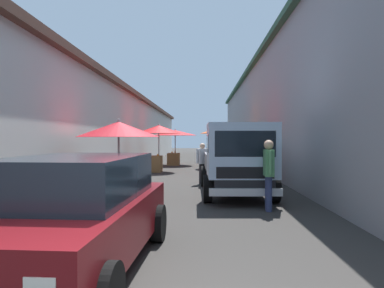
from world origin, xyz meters
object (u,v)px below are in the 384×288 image
(fruit_stall_mid_lane, at_px, (158,135))
(vendor_in_shade, at_px, (269,170))
(vendor_by_crates, at_px, (202,161))
(delivery_truck, at_px, (238,161))
(parked_scooter, at_px, (247,164))
(fruit_stall_far_left, at_px, (175,137))
(fruit_stall_near_left, at_px, (117,141))
(fruit_stall_near_right, at_px, (223,136))
(hatchback_car, at_px, (74,212))
(fruit_stall_far_right, at_px, (240,136))
(plastic_stool, at_px, (137,200))

(fruit_stall_mid_lane, relative_size, vendor_in_shade, 1.48)
(fruit_stall_mid_lane, bearing_deg, vendor_by_crates, -154.69)
(delivery_truck, bearing_deg, parked_scooter, -9.14)
(fruit_stall_far_left, distance_m, parked_scooter, 6.47)
(fruit_stall_far_left, bearing_deg, delivery_truck, -167.29)
(vendor_by_crates, bearing_deg, fruit_stall_mid_lane, 25.31)
(fruit_stall_near_left, relative_size, fruit_stall_far_left, 0.84)
(fruit_stall_near_right, bearing_deg, hatchback_car, 169.91)
(vendor_in_shade, bearing_deg, vendor_by_crates, 17.79)
(fruit_stall_far_right, height_order, fruit_stall_mid_lane, fruit_stall_mid_lane)
(parked_scooter, bearing_deg, vendor_by_crates, 152.43)
(vendor_in_shade, bearing_deg, fruit_stall_far_left, 13.31)
(parked_scooter, bearing_deg, fruit_stall_far_left, 38.29)
(fruit_stall_mid_lane, relative_size, delivery_truck, 0.49)
(fruit_stall_mid_lane, distance_m, vendor_by_crates, 5.33)
(fruit_stall_near_right, bearing_deg, fruit_stall_far_left, 53.31)
(fruit_stall_mid_lane, distance_m, parked_scooter, 4.67)
(fruit_stall_far_right, xyz_separation_m, delivery_truck, (-4.97, 0.58, -0.73))
(fruit_stall_far_left, relative_size, vendor_by_crates, 1.82)
(fruit_stall_near_left, xyz_separation_m, fruit_stall_far_left, (12.48, -0.61, 0.14))
(fruit_stall_mid_lane, height_order, delivery_truck, fruit_stall_mid_lane)
(delivery_truck, bearing_deg, vendor_by_crates, 17.98)
(fruit_stall_near_right, relative_size, fruit_stall_mid_lane, 1.04)
(fruit_stall_near_left, xyz_separation_m, fruit_stall_far_right, (5.22, -3.95, 0.15))
(fruit_stall_far_right, bearing_deg, vendor_by_crates, 139.72)
(delivery_truck, bearing_deg, hatchback_car, 154.34)
(plastic_stool, bearing_deg, vendor_by_crates, -14.92)
(fruit_stall_far_right, bearing_deg, fruit_stall_near_left, 142.86)
(parked_scooter, bearing_deg, delivery_truck, 170.86)
(hatchback_car, bearing_deg, fruit_stall_far_left, 0.42)
(vendor_in_shade, bearing_deg, delivery_truck, 17.45)
(fruit_stall_far_left, height_order, delivery_truck, fruit_stall_far_left)
(vendor_in_shade, relative_size, parked_scooter, 0.99)
(fruit_stall_near_right, bearing_deg, parked_scooter, -159.90)
(delivery_truck, bearing_deg, plastic_stool, 132.76)
(fruit_stall_far_left, distance_m, vendor_by_crates, 9.35)
(delivery_truck, bearing_deg, fruit_stall_far_right, -6.68)
(fruit_stall_near_left, relative_size, vendor_in_shade, 1.39)
(delivery_truck, height_order, parked_scooter, delivery_truck)
(fruit_stall_far_right, xyz_separation_m, vendor_by_crates, (-1.87, 1.59, -0.91))
(fruit_stall_far_right, height_order, delivery_truck, fruit_stall_far_right)
(delivery_truck, xyz_separation_m, plastic_stool, (-2.25, 2.43, -0.71))
(delivery_truck, relative_size, vendor_in_shade, 3.01)
(fruit_stall_mid_lane, relative_size, parked_scooter, 1.46)
(vendor_in_shade, xyz_separation_m, parked_scooter, (8.98, -0.63, -0.51))
(fruit_stall_near_left, height_order, fruit_stall_near_right, fruit_stall_near_right)
(fruit_stall_far_left, xyz_separation_m, vendor_by_crates, (-9.14, -1.75, -0.90))
(parked_scooter, bearing_deg, vendor_in_shade, 176.01)
(fruit_stall_near_right, xyz_separation_m, fruit_stall_mid_lane, (-2.25, 3.38, 0.03))
(delivery_truck, distance_m, plastic_stool, 3.38)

